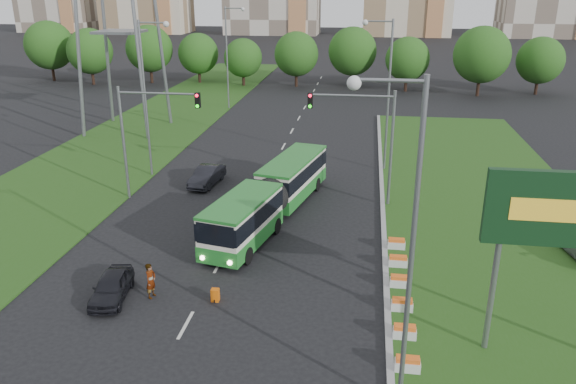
# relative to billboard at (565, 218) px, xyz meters

# --- Properties ---
(ground) EXTENTS (360.00, 360.00, 0.00)m
(ground) POSITION_rel_billboard_xyz_m (-12.25, 6.00, -6.16)
(ground) COLOR black
(ground) RESTS_ON ground
(grass_median) EXTENTS (14.00, 60.00, 0.15)m
(grass_median) POSITION_rel_billboard_xyz_m (0.75, 14.00, -6.09)
(grass_median) COLOR #244C15
(grass_median) RESTS_ON ground
(median_kerb) EXTENTS (0.30, 60.00, 0.18)m
(median_kerb) POSITION_rel_billboard_xyz_m (-6.20, 14.00, -6.07)
(median_kerb) COLOR #949494
(median_kerb) RESTS_ON ground
(left_verge) EXTENTS (12.00, 110.00, 0.10)m
(left_verge) POSITION_rel_billboard_xyz_m (-30.25, 31.00, -6.11)
(left_verge) COLOR #244C15
(left_verge) RESTS_ON ground
(lane_markings) EXTENTS (0.20, 100.00, 0.01)m
(lane_markings) POSITION_rel_billboard_xyz_m (-15.25, 26.00, -6.16)
(lane_markings) COLOR beige
(lane_markings) RESTS_ON ground
(flower_planters) EXTENTS (1.10, 11.50, 0.60)m
(flower_planters) POSITION_rel_billboard_xyz_m (-5.55, 3.50, -5.71)
(flower_planters) COLOR silver
(flower_planters) RESTS_ON grass_median
(billboard) EXTENTS (6.00, 0.37, 8.00)m
(billboard) POSITION_rel_billboard_xyz_m (0.00, 0.00, 0.00)
(billboard) COLOR slate
(billboard) RESTS_ON ground
(traffic_mast_median) EXTENTS (5.76, 0.32, 8.00)m
(traffic_mast_median) POSITION_rel_billboard_xyz_m (-7.47, 16.00, -0.81)
(traffic_mast_median) COLOR slate
(traffic_mast_median) RESTS_ON ground
(traffic_mast_left) EXTENTS (5.76, 0.32, 8.00)m
(traffic_mast_left) POSITION_rel_billboard_xyz_m (-22.63, 15.00, -0.81)
(traffic_mast_left) COLOR slate
(traffic_mast_left) RESTS_ON ground
(street_lamps) EXTENTS (36.00, 60.00, 12.00)m
(street_lamps) POSITION_rel_billboard_xyz_m (-15.25, 16.00, -0.16)
(street_lamps) COLOR slate
(street_lamps) RESTS_ON ground
(tree_line) EXTENTS (120.00, 8.00, 9.00)m
(tree_line) POSITION_rel_billboard_xyz_m (-2.25, 61.00, -1.66)
(tree_line) COLOR #1C4713
(tree_line) RESTS_ON ground
(articulated_bus) EXTENTS (2.47, 15.83, 2.61)m
(articulated_bus) POSITION_rel_billboard_xyz_m (-13.57, 12.77, -4.57)
(articulated_bus) COLOR beige
(articulated_bus) RESTS_ON ground
(car_left_near) EXTENTS (2.05, 3.95, 1.29)m
(car_left_near) POSITION_rel_billboard_xyz_m (-19.50, 1.75, -5.52)
(car_left_near) COLOR black
(car_left_near) RESTS_ON ground
(car_left_far) EXTENTS (2.02, 4.48, 1.43)m
(car_left_far) POSITION_rel_billboard_xyz_m (-19.44, 18.49, -5.45)
(car_left_far) COLOR black
(car_left_far) RESTS_ON ground
(pedestrian) EXTENTS (0.55, 0.73, 1.80)m
(pedestrian) POSITION_rel_billboard_xyz_m (-17.63, 2.13, -5.26)
(pedestrian) COLOR gray
(pedestrian) RESTS_ON ground
(shopping_trolley) EXTENTS (0.38, 0.40, 0.65)m
(shopping_trolley) POSITION_rel_billboard_xyz_m (-14.45, 2.20, -5.84)
(shopping_trolley) COLOR #DE5E0B
(shopping_trolley) RESTS_ON ground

